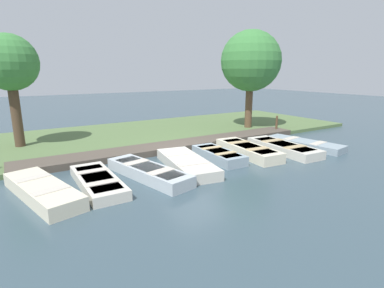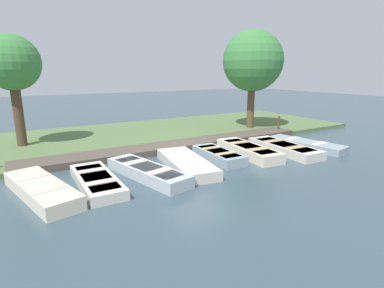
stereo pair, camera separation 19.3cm
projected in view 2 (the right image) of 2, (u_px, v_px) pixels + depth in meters
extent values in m
plane|color=#384C56|center=(197.00, 156.00, 12.60)|extent=(80.00, 80.00, 0.00)
cube|color=#567042|center=(150.00, 134.00, 16.75)|extent=(8.00, 24.00, 0.18)
cube|color=#51473D|center=(179.00, 146.00, 13.89)|extent=(1.38, 13.77, 0.27)
cube|color=beige|center=(41.00, 190.00, 8.52)|extent=(3.69, 1.84, 0.40)
cube|color=#4C709E|center=(41.00, 184.00, 8.48)|extent=(3.01, 1.47, 0.03)
cube|color=beige|center=(49.00, 189.00, 8.01)|extent=(0.57, 0.99, 0.03)
cube|color=beige|center=(32.00, 177.00, 8.93)|extent=(0.57, 0.99, 0.03)
cube|color=beige|center=(97.00, 181.00, 9.32)|extent=(3.23, 1.08, 0.31)
cube|color=#4C709E|center=(96.00, 177.00, 9.29)|extent=(2.65, 0.85, 0.02)
cube|color=beige|center=(101.00, 182.00, 8.77)|extent=(0.33, 0.98, 0.03)
cube|color=beige|center=(92.00, 170.00, 9.80)|extent=(0.33, 0.98, 0.03)
cube|color=#B2BCC1|center=(147.00, 172.00, 10.06)|extent=(3.72, 1.75, 0.39)
cube|color=teal|center=(147.00, 167.00, 10.01)|extent=(3.04, 1.40, 0.03)
cube|color=beige|center=(160.00, 171.00, 9.53)|extent=(0.55, 0.96, 0.03)
cube|color=beige|center=(136.00, 162.00, 10.49)|extent=(0.55, 0.96, 0.03)
cube|color=beige|center=(186.00, 163.00, 11.01)|extent=(3.66, 1.78, 0.37)
cube|color=beige|center=(186.00, 159.00, 10.97)|extent=(2.99, 1.41, 0.03)
cube|color=beige|center=(193.00, 163.00, 10.36)|extent=(0.53, 1.17, 0.03)
cube|color=beige|center=(180.00, 154.00, 11.57)|extent=(0.53, 1.17, 0.03)
cube|color=#8C9EA8|center=(218.00, 155.00, 12.06)|extent=(2.66, 1.09, 0.38)
cube|color=beige|center=(218.00, 151.00, 12.02)|extent=(2.18, 0.86, 0.03)
cube|color=tan|center=(226.00, 153.00, 11.59)|extent=(0.30, 0.91, 0.03)
cube|color=tan|center=(212.00, 148.00, 12.44)|extent=(0.30, 0.91, 0.03)
cube|color=beige|center=(248.00, 151.00, 12.71)|extent=(3.50, 1.38, 0.42)
cube|color=teal|center=(248.00, 146.00, 12.67)|extent=(2.86, 1.09, 0.03)
cube|color=tan|center=(258.00, 149.00, 12.09)|extent=(0.43, 1.01, 0.03)
cube|color=tan|center=(240.00, 142.00, 13.23)|extent=(0.43, 1.01, 0.03)
cube|color=beige|center=(284.00, 148.00, 13.22)|extent=(3.60, 1.39, 0.37)
cube|color=#4C709E|center=(284.00, 144.00, 13.18)|extent=(2.95, 1.09, 0.03)
cube|color=tan|center=(296.00, 147.00, 12.60)|extent=(0.42, 1.10, 0.03)
cube|color=tan|center=(274.00, 141.00, 13.76)|extent=(0.42, 1.10, 0.03)
cube|color=#8C9EA8|center=(305.00, 144.00, 14.04)|extent=(3.70, 1.62, 0.30)
cube|color=#6B7F51|center=(306.00, 141.00, 14.01)|extent=(3.03, 1.29, 0.02)
cube|color=beige|center=(320.00, 143.00, 13.50)|extent=(0.51, 1.02, 0.03)
cube|color=beige|center=(293.00, 138.00, 14.51)|extent=(0.51, 1.02, 0.03)
cylinder|color=brown|center=(278.00, 125.00, 17.14)|extent=(0.13, 0.13, 0.95)
sphere|color=brown|center=(279.00, 117.00, 17.02)|extent=(0.11, 0.11, 0.11)
cylinder|color=#4C3828|center=(19.00, 115.00, 13.37)|extent=(0.42, 0.42, 3.20)
sphere|color=#3D7F3D|center=(11.00, 62.00, 12.83)|extent=(2.40, 2.40, 2.40)
cylinder|color=brown|center=(251.00, 105.00, 17.83)|extent=(0.42, 0.42, 3.12)
sphere|color=#3D7F3D|center=(253.00, 61.00, 17.24)|extent=(3.49, 3.49, 3.49)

